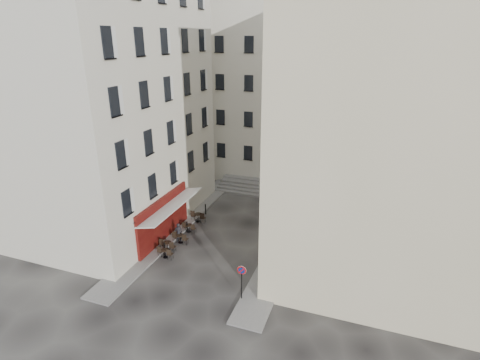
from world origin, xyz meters
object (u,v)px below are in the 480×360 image
at_px(pedestrian, 179,232).
at_px(no_parking_sign, 242,276).
at_px(bistro_table_b, 168,245).
at_px(bistro_table_a, 165,253).

bearing_deg(pedestrian, no_parking_sign, 130.28).
relative_size(no_parking_sign, bistro_table_b, 1.89).
height_order(no_parking_sign, pedestrian, no_parking_sign).
distance_m(no_parking_sign, bistro_table_b, 7.79).
relative_size(bistro_table_a, pedestrian, 0.76).
distance_m(bistro_table_a, bistro_table_b, 0.94).
bearing_deg(bistro_table_b, pedestrian, 85.13).
height_order(no_parking_sign, bistro_table_b, no_parking_sign).
bearing_deg(bistro_table_a, bistro_table_b, 109.19).
xyz_separation_m(no_parking_sign, bistro_table_b, (-6.92, 3.37, -1.23)).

